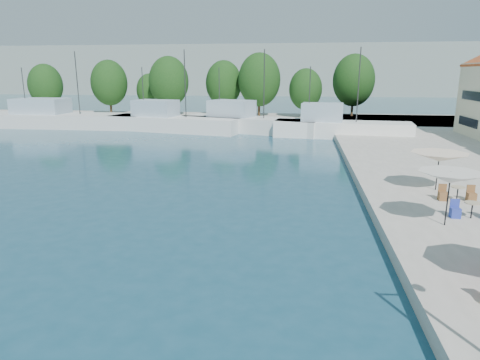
% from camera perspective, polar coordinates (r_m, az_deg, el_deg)
% --- Properties ---
extents(quay_far, '(90.00, 16.00, 0.60)m').
position_cam_1_polar(quay_far, '(65.08, -1.03, 8.09)').
color(quay_far, '#A49F94').
rests_on(quay_far, ground).
extents(hill_west, '(180.00, 40.00, 16.00)m').
position_cam_1_polar(hill_west, '(160.20, -3.56, 14.36)').
color(hill_west, gray).
rests_on(hill_west, ground).
extents(hill_east, '(140.00, 40.00, 12.00)m').
position_cam_1_polar(hill_east, '(180.84, 20.77, 12.83)').
color(hill_east, gray).
rests_on(hill_east, ground).
extents(trawler_01, '(21.96, 5.89, 10.20)m').
position_cam_1_polar(trawler_01, '(62.69, -22.74, 7.49)').
color(trawler_01, silver).
rests_on(trawler_01, ground).
extents(trawler_02, '(17.64, 7.96, 10.20)m').
position_cam_1_polar(trawler_02, '(54.69, -9.20, 7.58)').
color(trawler_02, silver).
rests_on(trawler_02, ground).
extents(trawler_03, '(18.10, 10.03, 10.20)m').
position_cam_1_polar(trawler_03, '(53.26, 0.97, 7.59)').
color(trawler_03, silver).
rests_on(trawler_03, ground).
extents(trawler_04, '(15.35, 5.40, 10.20)m').
position_cam_1_polar(trawler_04, '(49.72, 12.98, 6.78)').
color(trawler_04, white).
rests_on(trawler_04, ground).
extents(tree_01, '(5.39, 5.39, 7.98)m').
position_cam_1_polar(tree_01, '(77.74, -24.51, 11.45)').
color(tree_01, '#3F2B19').
rests_on(tree_01, quay_far).
extents(tree_02, '(5.80, 5.80, 8.59)m').
position_cam_1_polar(tree_02, '(73.78, -17.04, 12.28)').
color(tree_02, '#3F2B19').
rests_on(tree_02, quay_far).
extents(tree_03, '(4.35, 4.35, 6.44)m').
position_cam_1_polar(tree_03, '(73.26, -11.92, 11.61)').
color(tree_03, '#3F2B19').
rests_on(tree_03, quay_far).
extents(tree_04, '(6.11, 6.11, 9.05)m').
position_cam_1_polar(tree_04, '(68.60, -9.48, 12.83)').
color(tree_04, '#3F2B19').
rests_on(tree_04, quay_far).
extents(tree_05, '(5.74, 5.74, 8.49)m').
position_cam_1_polar(tree_05, '(69.68, -2.17, 12.76)').
color(tree_05, '#3F2B19').
rests_on(tree_05, quay_far).
extents(tree_06, '(6.43, 6.43, 9.52)m').
position_cam_1_polar(tree_06, '(66.73, 2.59, 13.21)').
color(tree_06, '#3F2B19').
rests_on(tree_06, quay_far).
extents(tree_07, '(4.86, 4.86, 7.20)m').
position_cam_1_polar(tree_07, '(65.44, 8.73, 11.87)').
color(tree_07, '#3F2B19').
rests_on(tree_07, quay_far).
extents(tree_08, '(6.33, 6.33, 9.38)m').
position_cam_1_polar(tree_08, '(69.30, 14.93, 12.73)').
color(tree_08, '#3F2B19').
rests_on(tree_08, quay_far).
extents(umbrella_white, '(2.69, 2.69, 2.40)m').
position_cam_1_polar(umbrella_white, '(20.28, 26.24, 0.31)').
color(umbrella_white, black).
rests_on(umbrella_white, quay_right).
extents(umbrella_cream, '(3.14, 3.14, 2.16)m').
position_cam_1_polar(umbrella_cream, '(26.40, 25.03, 2.81)').
color(umbrella_cream, black).
rests_on(umbrella_cream, quay_right).
extents(cafe_table_02, '(1.82, 0.70, 0.76)m').
position_cam_1_polar(cafe_table_02, '(22.25, 28.48, -3.81)').
color(cafe_table_02, black).
rests_on(cafe_table_02, quay_right).
extents(cafe_table_03, '(1.82, 0.70, 0.76)m').
position_cam_1_polar(cafe_table_03, '(24.92, 26.96, -1.85)').
color(cafe_table_03, black).
rests_on(cafe_table_03, quay_right).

